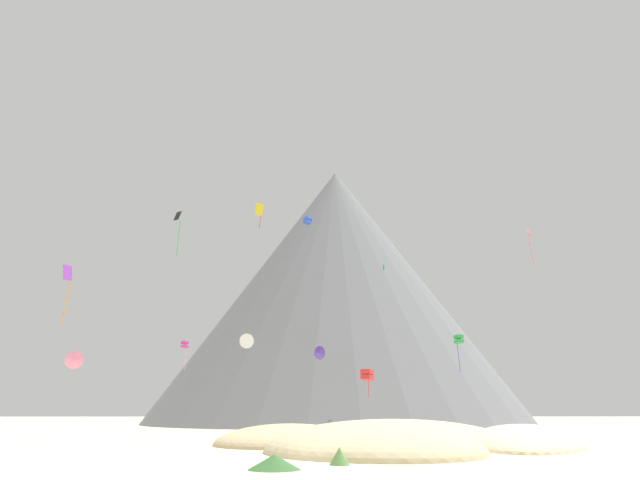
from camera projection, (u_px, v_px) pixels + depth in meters
ground_plane at (278, 463)px, 30.57m from camera, size 400.00×400.00×0.00m
dune_foreground_left at (290, 445)px, 46.37m from camera, size 14.96×15.67×3.30m
dune_foreground_right at (524, 444)px, 47.43m from camera, size 16.99×27.19×3.15m
dune_midground at (372, 453)px, 38.02m from camera, size 18.58×20.31×4.07m
dune_back_low at (394, 441)px, 51.41m from camera, size 28.62×28.92×3.86m
bush_near_left at (339, 456)px, 29.72m from camera, size 1.38×1.38×0.88m
bush_near_right at (473, 436)px, 52.30m from camera, size 3.57×3.57×0.89m
bush_far_left at (274, 462)px, 27.47m from camera, size 2.79×2.79×0.70m
bush_low_patch at (380, 441)px, 44.11m from camera, size 3.92×3.92×0.85m
rock_massif at (341, 304)px, 120.78m from camera, size 96.75×96.75×53.69m
kite_indigo_low at (319, 353)px, 68.47m from camera, size 1.54×1.33×1.65m
kite_green_low at (459, 340)px, 81.16m from camera, size 1.30×1.32×5.10m
kite_white_low at (246, 341)px, 83.88m from camera, size 2.19×1.24×2.18m
kite_magenta_low at (185, 345)px, 75.78m from camera, size 1.09×1.09×3.75m
kite_pink_low at (74, 360)px, 68.21m from camera, size 2.22×1.76×2.10m
kite_black_mid at (178, 222)px, 71.15m from camera, size 1.06×0.93×5.71m
kite_red_low at (367, 375)px, 71.84m from camera, size 1.79×1.81×3.43m
kite_blue_high at (308, 220)px, 96.40m from camera, size 1.61×1.61×1.25m
kite_yellow_high at (259, 210)px, 72.69m from camera, size 1.07×0.42×3.33m
kite_violet_mid at (67, 279)px, 58.36m from camera, size 0.78×0.89×6.00m
kite_teal_mid at (384, 267)px, 90.55m from camera, size 0.16×0.93×0.91m
kite_rainbow_mid at (529, 234)px, 64.85m from camera, size 0.99×1.36×4.39m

